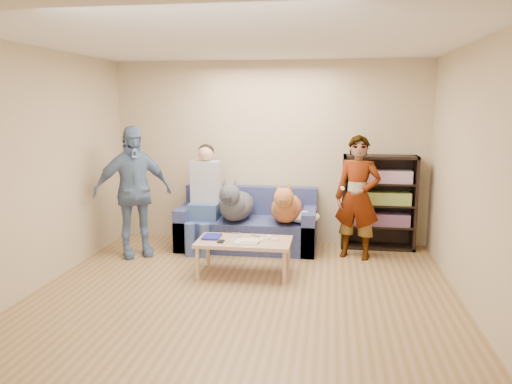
% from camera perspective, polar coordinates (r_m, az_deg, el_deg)
% --- Properties ---
extents(ground, '(5.00, 5.00, 0.00)m').
position_cam_1_polar(ground, '(5.11, -2.05, -12.92)').
color(ground, olive).
rests_on(ground, ground).
extents(ceiling, '(5.00, 5.00, 0.00)m').
position_cam_1_polar(ceiling, '(4.74, -2.26, 17.38)').
color(ceiling, white).
rests_on(ceiling, ground).
extents(wall_back, '(4.50, 0.00, 4.50)m').
position_cam_1_polar(wall_back, '(7.21, 1.54, 4.53)').
color(wall_back, tan).
rests_on(wall_back, ground).
extents(wall_front, '(4.50, 0.00, 4.50)m').
position_cam_1_polar(wall_front, '(2.40, -13.37, -7.08)').
color(wall_front, tan).
rests_on(wall_front, ground).
extents(wall_left, '(0.00, 5.00, 5.00)m').
position_cam_1_polar(wall_left, '(5.62, -25.32, 1.99)').
color(wall_left, tan).
rests_on(wall_left, ground).
extents(wall_right, '(0.00, 5.00, 5.00)m').
position_cam_1_polar(wall_right, '(4.87, 24.83, 0.92)').
color(wall_right, tan).
rests_on(wall_right, ground).
extents(blanket, '(0.45, 0.38, 0.15)m').
position_cam_1_polar(blanket, '(6.69, 5.46, -2.84)').
color(blanket, silver).
rests_on(blanket, sofa).
extents(person_standing_right, '(0.67, 0.53, 1.60)m').
position_cam_1_polar(person_standing_right, '(6.56, 11.53, -0.62)').
color(person_standing_right, gray).
rests_on(person_standing_right, ground).
extents(person_standing_left, '(1.07, 0.91, 1.72)m').
position_cam_1_polar(person_standing_left, '(6.71, -13.88, 0.03)').
color(person_standing_left, '#6988A8').
rests_on(person_standing_left, ground).
extents(held_controller, '(0.04, 0.11, 0.03)m').
position_cam_1_polar(held_controller, '(6.33, 9.86, 0.43)').
color(held_controller, white).
rests_on(held_controller, person_standing_right).
extents(notebook_blue, '(0.20, 0.26, 0.03)m').
position_cam_1_polar(notebook_blue, '(5.99, -5.08, -5.11)').
color(notebook_blue, navy).
rests_on(notebook_blue, coffee_table).
extents(papers, '(0.26, 0.20, 0.02)m').
position_cam_1_polar(papers, '(5.76, -1.06, -5.74)').
color(papers, silver).
rests_on(papers, coffee_table).
extents(magazine, '(0.22, 0.17, 0.01)m').
position_cam_1_polar(magazine, '(5.77, -0.73, -5.57)').
color(magazine, beige).
rests_on(magazine, coffee_table).
extents(camera_silver, '(0.11, 0.06, 0.05)m').
position_cam_1_polar(camera_silver, '(5.99, -2.31, -4.94)').
color(camera_silver, silver).
rests_on(camera_silver, coffee_table).
extents(controller_a, '(0.04, 0.13, 0.03)m').
position_cam_1_polar(controller_a, '(5.91, 1.47, -5.23)').
color(controller_a, silver).
rests_on(controller_a, coffee_table).
extents(controller_b, '(0.09, 0.06, 0.03)m').
position_cam_1_polar(controller_b, '(5.83, 2.16, -5.47)').
color(controller_b, silver).
rests_on(controller_b, coffee_table).
extents(headphone_cup_a, '(0.07, 0.07, 0.02)m').
position_cam_1_polar(headphone_cup_a, '(5.81, 0.54, -5.56)').
color(headphone_cup_a, white).
rests_on(headphone_cup_a, coffee_table).
extents(headphone_cup_b, '(0.07, 0.07, 0.02)m').
position_cam_1_polar(headphone_cup_b, '(5.89, 0.65, -5.35)').
color(headphone_cup_b, silver).
rests_on(headphone_cup_b, coffee_table).
extents(pen_orange, '(0.13, 0.06, 0.01)m').
position_cam_1_polar(pen_orange, '(5.71, -1.85, -5.90)').
color(pen_orange, orange).
rests_on(pen_orange, coffee_table).
extents(pen_black, '(0.13, 0.08, 0.01)m').
position_cam_1_polar(pen_black, '(6.02, 0.05, -5.08)').
color(pen_black, black).
rests_on(pen_black, coffee_table).
extents(wallet, '(0.07, 0.12, 0.02)m').
position_cam_1_polar(wallet, '(5.80, -4.03, -5.66)').
color(wallet, black).
rests_on(wallet, coffee_table).
extents(sofa, '(1.90, 0.85, 0.82)m').
position_cam_1_polar(sofa, '(7.03, -0.93, -4.06)').
color(sofa, '#515B93').
rests_on(sofa, ground).
extents(person_seated, '(0.40, 0.73, 1.47)m').
position_cam_1_polar(person_seated, '(6.92, -5.91, -0.16)').
color(person_seated, '#3F628B').
rests_on(person_seated, sofa).
extents(dog_gray, '(0.44, 1.26, 0.64)m').
position_cam_1_polar(dog_gray, '(6.75, -2.33, -1.42)').
color(dog_gray, '#4B4E55').
rests_on(dog_gray, sofa).
extents(dog_tan, '(0.42, 1.17, 0.61)m').
position_cam_1_polar(dog_tan, '(6.66, 3.48, -1.69)').
color(dog_tan, '#C0663A').
rests_on(dog_tan, sofa).
extents(coffee_table, '(1.10, 0.60, 0.42)m').
position_cam_1_polar(coffee_table, '(5.88, -1.37, -5.96)').
color(coffee_table, '#D5AA83').
rests_on(coffee_table, ground).
extents(bookshelf, '(1.00, 0.34, 1.30)m').
position_cam_1_polar(bookshelf, '(7.11, 13.85, -0.90)').
color(bookshelf, black).
rests_on(bookshelf, ground).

